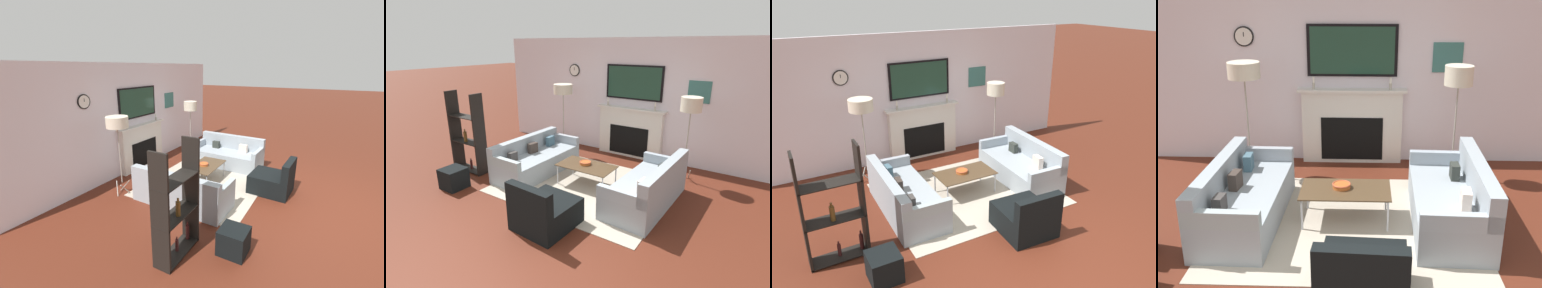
# 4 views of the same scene
# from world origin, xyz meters

# --- Properties ---
(ground_plane) EXTENTS (60.00, 60.00, 0.00)m
(ground_plane) POSITION_xyz_m (0.00, 0.00, 0.00)
(ground_plane) COLOR #512113
(fireplace_wall) EXTENTS (7.36, 0.28, 2.70)m
(fireplace_wall) POSITION_xyz_m (0.00, 4.57, 1.23)
(fireplace_wall) COLOR silver
(fireplace_wall) RESTS_ON ground_plane
(area_rug) EXTENTS (3.04, 2.47, 0.01)m
(area_rug) POSITION_xyz_m (0.00, 2.50, 0.01)
(area_rug) COLOR #B2A693
(area_rug) RESTS_ON ground_plane
(couch_left) EXTENTS (0.82, 1.91, 0.73)m
(couch_left) POSITION_xyz_m (-1.21, 2.50, 0.27)
(couch_left) COLOR #939DA5
(couch_left) RESTS_ON ground_plane
(couch_right) EXTENTS (0.87, 1.83, 0.79)m
(couch_right) POSITION_xyz_m (1.22, 2.50, 0.28)
(couch_right) COLOR #939DA5
(couch_right) RESTS_ON ground_plane
(armchair) EXTENTS (0.81, 0.87, 0.76)m
(armchair) POSITION_xyz_m (0.20, 1.05, 0.25)
(armchair) COLOR black
(armchair) RESTS_ON ground_plane
(coffee_table) EXTENTS (1.05, 0.60, 0.40)m
(coffee_table) POSITION_xyz_m (-0.01, 2.56, 0.38)
(coffee_table) COLOR #4C3823
(coffee_table) RESTS_ON ground_plane
(decorative_bowl) EXTENTS (0.22, 0.22, 0.06)m
(decorative_bowl) POSITION_xyz_m (-0.06, 2.59, 0.43)
(decorative_bowl) COLOR #B55623
(decorative_bowl) RESTS_ON coffee_table
(floor_lamp_left) EXTENTS (0.44, 0.44, 1.68)m
(floor_lamp_left) POSITION_xyz_m (-1.46, 3.82, 1.54)
(floor_lamp_left) COLOR #9E998E
(floor_lamp_left) RESTS_ON ground_plane
(floor_lamp_right) EXTENTS (0.38, 0.38, 1.65)m
(floor_lamp_right) POSITION_xyz_m (1.46, 3.82, 1.48)
(floor_lamp_right) COLOR #9E998E
(floor_lamp_right) RESTS_ON ground_plane
(shelf_unit) EXTENTS (0.81, 0.28, 1.66)m
(shelf_unit) POSITION_xyz_m (-2.43, 1.81, 0.76)
(shelf_unit) COLOR black
(shelf_unit) RESTS_ON ground_plane
(ottoman) EXTENTS (0.40, 0.40, 0.38)m
(ottoman) POSITION_xyz_m (-2.02, 1.11, 0.19)
(ottoman) COLOR black
(ottoman) RESTS_ON ground_plane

